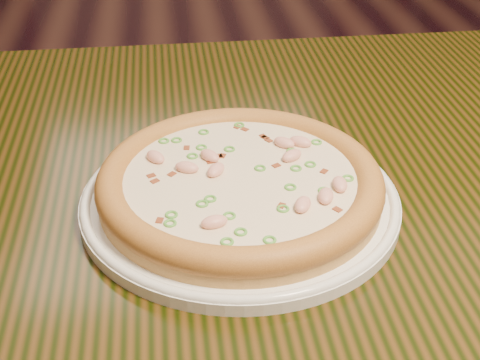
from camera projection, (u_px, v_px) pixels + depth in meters
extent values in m
plane|color=black|center=(220.00, 287.00, 1.68)|extent=(9.00, 9.00, 0.00)
cube|color=black|center=(343.00, 187.00, 0.73)|extent=(1.20, 0.80, 0.04)
cylinder|color=white|center=(240.00, 200.00, 0.66)|extent=(0.31, 0.31, 0.01)
torus|color=white|center=(240.00, 195.00, 0.66)|extent=(0.31, 0.31, 0.01)
cylinder|color=tan|center=(240.00, 188.00, 0.65)|extent=(0.28, 0.28, 0.02)
torus|color=#C28537|center=(240.00, 180.00, 0.65)|extent=(0.28, 0.28, 0.03)
cylinder|color=beige|center=(240.00, 178.00, 0.65)|extent=(0.23, 0.23, 0.00)
ellipsoid|color=#F2B29E|center=(326.00, 196.00, 0.61)|extent=(0.02, 0.03, 0.01)
ellipsoid|color=#F2B29E|center=(292.00, 156.00, 0.67)|extent=(0.03, 0.03, 0.01)
ellipsoid|color=#F2B29E|center=(216.00, 170.00, 0.65)|extent=(0.02, 0.03, 0.01)
ellipsoid|color=#F2B29E|center=(340.00, 184.00, 0.63)|extent=(0.02, 0.03, 0.01)
ellipsoid|color=#F2B29E|center=(187.00, 167.00, 0.65)|extent=(0.03, 0.02, 0.01)
ellipsoid|color=#F2B29E|center=(156.00, 157.00, 0.67)|extent=(0.03, 0.03, 0.01)
ellipsoid|color=#F2B29E|center=(284.00, 143.00, 0.69)|extent=(0.03, 0.03, 0.01)
ellipsoid|color=#F2B29E|center=(214.00, 222.00, 0.58)|extent=(0.03, 0.02, 0.01)
ellipsoid|color=#F2B29E|center=(301.00, 142.00, 0.70)|extent=(0.03, 0.03, 0.01)
ellipsoid|color=#F2B29E|center=(210.00, 156.00, 0.67)|extent=(0.03, 0.03, 0.01)
ellipsoid|color=#F2B29E|center=(303.00, 204.00, 0.60)|extent=(0.02, 0.03, 0.01)
cube|color=maroon|center=(219.00, 157.00, 0.68)|extent=(0.01, 0.01, 0.00)
cube|color=maroon|center=(276.00, 166.00, 0.66)|extent=(0.01, 0.01, 0.00)
cube|color=maroon|center=(160.00, 221.00, 0.58)|extent=(0.01, 0.01, 0.00)
cube|color=maroon|center=(281.00, 206.00, 0.60)|extent=(0.01, 0.01, 0.00)
cube|color=maroon|center=(265.00, 138.00, 0.71)|extent=(0.01, 0.01, 0.00)
cube|color=maroon|center=(172.00, 175.00, 0.65)|extent=(0.01, 0.01, 0.00)
cube|color=maroon|center=(287.00, 157.00, 0.68)|extent=(0.01, 0.01, 0.00)
cube|color=maroon|center=(187.00, 149.00, 0.69)|extent=(0.01, 0.01, 0.00)
cube|color=maroon|center=(269.00, 141.00, 0.70)|extent=(0.01, 0.01, 0.00)
cube|color=maroon|center=(151.00, 176.00, 0.65)|extent=(0.01, 0.01, 0.00)
cube|color=maroon|center=(222.00, 157.00, 0.68)|extent=(0.01, 0.01, 0.00)
cube|color=maroon|center=(155.00, 182.00, 0.64)|extent=(0.01, 0.01, 0.00)
cube|color=maroon|center=(211.00, 163.00, 0.67)|extent=(0.01, 0.01, 0.00)
cube|color=maroon|center=(245.00, 130.00, 0.73)|extent=(0.01, 0.01, 0.00)
cube|color=maroon|center=(337.00, 210.00, 0.60)|extent=(0.01, 0.01, 0.00)
cube|color=maroon|center=(324.00, 172.00, 0.65)|extent=(0.01, 0.01, 0.00)
cube|color=maroon|center=(237.00, 128.00, 0.73)|extent=(0.01, 0.01, 0.00)
cube|color=maroon|center=(263.00, 137.00, 0.71)|extent=(0.01, 0.01, 0.00)
torus|color=#51A037|center=(270.00, 240.00, 0.56)|extent=(0.01, 0.01, 0.00)
torus|color=#51A037|center=(210.00, 199.00, 0.61)|extent=(0.02, 0.02, 0.00)
torus|color=#51A037|center=(206.00, 154.00, 0.68)|extent=(0.01, 0.01, 0.00)
torus|color=#51A037|center=(164.00, 141.00, 0.70)|extent=(0.01, 0.01, 0.00)
torus|color=#51A037|center=(201.00, 147.00, 0.69)|extent=(0.01, 0.01, 0.00)
torus|color=#51A037|center=(310.00, 164.00, 0.66)|extent=(0.02, 0.02, 0.00)
torus|color=#51A037|center=(241.00, 232.00, 0.57)|extent=(0.02, 0.02, 0.00)
torus|color=#51A037|center=(229.00, 149.00, 0.69)|extent=(0.01, 0.01, 0.00)
torus|color=#51A037|center=(292.00, 152.00, 0.68)|extent=(0.01, 0.01, 0.00)
torus|color=#51A037|center=(171.00, 215.00, 0.59)|extent=(0.01, 0.01, 0.00)
torus|color=#51A037|center=(348.00, 178.00, 0.64)|extent=(0.02, 0.02, 0.00)
torus|color=#51A037|center=(260.00, 168.00, 0.66)|extent=(0.02, 0.02, 0.00)
torus|color=#51A037|center=(316.00, 142.00, 0.70)|extent=(0.02, 0.02, 0.00)
torus|color=#51A037|center=(202.00, 204.00, 0.60)|extent=(0.02, 0.02, 0.00)
torus|color=#51A037|center=(204.00, 132.00, 0.72)|extent=(0.01, 0.01, 0.00)
torus|color=#51A037|center=(170.00, 223.00, 0.58)|extent=(0.02, 0.02, 0.00)
torus|color=#51A037|center=(177.00, 140.00, 0.70)|extent=(0.02, 0.02, 0.00)
torus|color=#51A037|center=(296.00, 168.00, 0.66)|extent=(0.02, 0.02, 0.00)
torus|color=#51A037|center=(283.00, 209.00, 0.60)|extent=(0.02, 0.02, 0.00)
torus|color=#51A037|center=(290.00, 187.00, 0.63)|extent=(0.01, 0.01, 0.00)
torus|color=#51A037|center=(192.00, 156.00, 0.68)|extent=(0.02, 0.02, 0.00)
torus|color=#51A037|center=(239.00, 125.00, 0.73)|extent=(0.02, 0.02, 0.00)
torus|color=#51A037|center=(324.00, 191.00, 0.62)|extent=(0.02, 0.02, 0.00)
torus|color=#51A037|center=(229.00, 216.00, 0.59)|extent=(0.02, 0.02, 0.00)
torus|color=#51A037|center=(227.00, 242.00, 0.56)|extent=(0.02, 0.02, 0.00)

